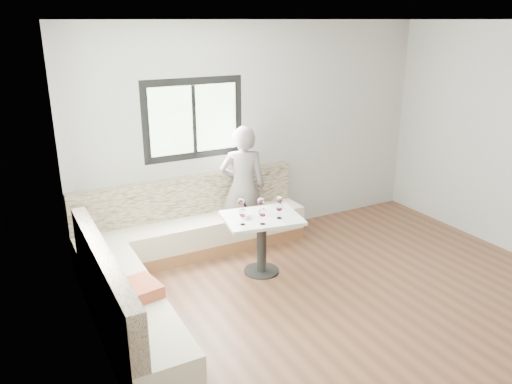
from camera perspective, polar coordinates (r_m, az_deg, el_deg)
room at (r=4.65m, az=13.72°, el=1.17°), size 5.01×5.01×2.81m
banquette at (r=5.62m, az=-9.93°, el=-7.27°), size 2.90×2.80×0.95m
table at (r=5.70m, az=0.65°, el=-4.42°), size 0.95×0.80×0.70m
person at (r=6.31m, az=-1.50°, el=0.54°), size 0.67×0.55×1.58m
olive_ramekin at (r=5.58m, az=-1.21°, el=-2.75°), size 0.11×0.11×0.05m
wine_glass_a at (r=5.37m, az=-1.52°, el=-2.49°), size 0.08×0.08×0.18m
wine_glass_b at (r=5.38m, az=0.78°, el=-2.44°), size 0.08×0.08×0.18m
wine_glass_c at (r=5.54m, az=2.70°, el=-1.79°), size 0.08×0.08×0.18m
wine_glass_d at (r=5.71m, az=0.52°, el=-1.11°), size 0.08×0.08×0.18m
wine_glass_e at (r=5.77m, az=2.66°, el=-0.92°), size 0.08×0.08×0.18m
wine_glass_f at (r=5.70m, az=-1.70°, el=-1.16°), size 0.08×0.08×0.18m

